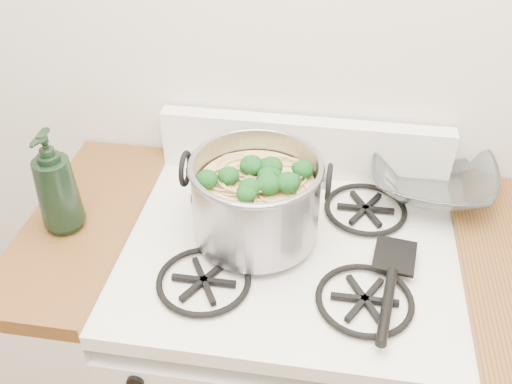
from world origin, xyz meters
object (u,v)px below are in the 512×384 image
object	(u,v)px
stock_pot	(256,200)
glass_bowl	(431,184)
spatula	(395,253)
gas_range	(284,368)
bottle	(55,182)

from	to	relation	value
stock_pot	glass_bowl	world-z (taller)	stock_pot
spatula	glass_bowl	world-z (taller)	glass_bowl
gas_range	stock_pot	bearing A→B (deg)	168.22
gas_range	spatula	world-z (taller)	spatula
gas_range	spatula	bearing A→B (deg)	-5.28
spatula	gas_range	bearing A→B (deg)	-177.36
gas_range	spatula	distance (m)	0.55
gas_range	bottle	bearing A→B (deg)	-176.69
gas_range	glass_bowl	world-z (taller)	glass_bowl
glass_bowl	spatula	bearing A→B (deg)	-110.04
gas_range	spatula	xyz separation A→B (m)	(0.23, -0.02, 0.50)
spatula	bottle	distance (m)	0.77
glass_bowl	bottle	bearing A→B (deg)	-162.24
gas_range	bottle	size ratio (longest dim) A/B	3.59
gas_range	glass_bowl	xyz separation A→B (m)	(0.33, 0.24, 0.50)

